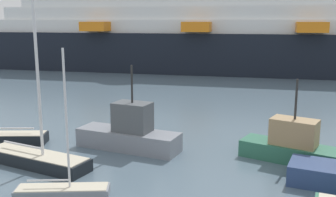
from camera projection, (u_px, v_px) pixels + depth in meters
The scene contains 6 objects.
sailboat_1 at pixel (63, 189), 17.14m from camera, with size 4.20×2.20×6.53m.
sailboat_2 at pixel (1, 136), 24.55m from camera, with size 5.80×2.87×8.33m.
sailboat_3 at pixel (36, 155), 20.74m from camera, with size 6.55×2.85×12.33m.
fishing_boat_1 at pixel (129, 133), 23.38m from camera, with size 6.54×2.77×5.10m.
fishing_boat_3 at pixel (297, 147), 21.27m from camera, with size 6.53×3.63×4.58m.
cruise_ship at pixel (304, 27), 57.02m from camera, with size 106.59×19.30×20.70m.
Camera 1 is at (6.22, -8.59, 7.63)m, focal length 41.64 mm.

